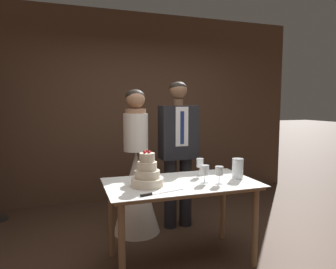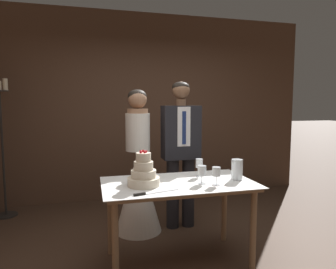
{
  "view_description": "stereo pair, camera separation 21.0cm",
  "coord_description": "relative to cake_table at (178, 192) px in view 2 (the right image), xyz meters",
  "views": [
    {
      "loc": [
        -1.07,
        -2.44,
        1.5
      ],
      "look_at": [
        -0.09,
        0.5,
        1.18
      ],
      "focal_mm": 32.0,
      "sensor_mm": 36.0,
      "label": 1
    },
    {
      "loc": [
        -0.87,
        -2.5,
        1.5
      ],
      "look_at": [
        -0.09,
        0.5,
        1.18
      ],
      "focal_mm": 32.0,
      "sensor_mm": 36.0,
      "label": 2
    }
  ],
  "objects": [
    {
      "name": "bride",
      "position": [
        -0.26,
        0.78,
        -0.06
      ],
      "size": [
        0.54,
        0.54,
        1.66
      ],
      "color": "white",
      "rests_on": "ground_plane"
    },
    {
      "name": "groom",
      "position": [
        0.26,
        0.78,
        0.31
      ],
      "size": [
        0.44,
        0.25,
        1.76
      ],
      "color": "black",
      "rests_on": "ground_plane"
    },
    {
      "name": "candle_stand",
      "position": [
        -1.9,
        1.68,
        0.25
      ],
      "size": [
        0.28,
        0.28,
        1.82
      ],
      "color": "black",
      "rests_on": "ground_plane"
    },
    {
      "name": "wall_back",
      "position": [
        0.09,
        2.11,
        0.77
      ],
      "size": [
        5.3,
        0.12,
        2.89
      ],
      "primitive_type": "cube",
      "color": "#513828",
      "rests_on": "ground_plane"
    },
    {
      "name": "wine_glass_far",
      "position": [
        0.3,
        -0.18,
        0.21
      ],
      "size": [
        0.08,
        0.08,
        0.17
      ],
      "color": "silver",
      "rests_on": "cake_table"
    },
    {
      "name": "hurricane_candle",
      "position": [
        0.57,
        -0.05,
        0.18
      ],
      "size": [
        0.11,
        0.11,
        0.2
      ],
      "color": "silver",
      "rests_on": "cake_table"
    },
    {
      "name": "ground_plane",
      "position": [
        0.09,
        -0.12,
        -0.68
      ],
      "size": [
        40.0,
        40.0,
        0.0
      ],
      "primitive_type": "plane",
      "color": "#422D21"
    },
    {
      "name": "cake_table",
      "position": [
        0.0,
        0.0,
        0.0
      ],
      "size": [
        1.41,
        0.78,
        0.77
      ],
      "color": "#8E6B4C",
      "rests_on": "ground_plane"
    },
    {
      "name": "tiered_cake",
      "position": [
        -0.33,
        -0.03,
        0.2
      ],
      "size": [
        0.29,
        0.29,
        0.32
      ],
      "color": "beige",
      "rests_on": "cake_table"
    },
    {
      "name": "cake_knife",
      "position": [
        -0.34,
        -0.29,
        0.1
      ],
      "size": [
        0.4,
        0.12,
        0.02
      ],
      "rotation": [
        0.0,
        0.0,
        0.23
      ],
      "color": "silver",
      "rests_on": "cake_table"
    },
    {
      "name": "wine_glass_middle",
      "position": [
        0.19,
        -0.1,
        0.2
      ],
      "size": [
        0.08,
        0.08,
        0.17
      ],
      "color": "silver",
      "rests_on": "cake_table"
    },
    {
      "name": "wine_glass_near",
      "position": [
        0.26,
        0.16,
        0.22
      ],
      "size": [
        0.07,
        0.07,
        0.18
      ],
      "color": "silver",
      "rests_on": "cake_table"
    }
  ]
}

